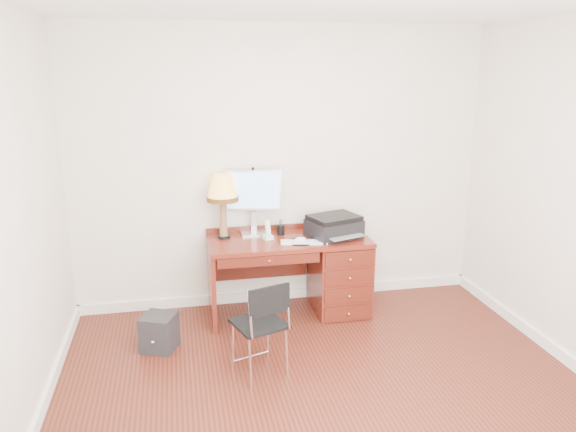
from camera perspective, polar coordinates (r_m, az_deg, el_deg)
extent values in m
plane|color=#3E160E|center=(4.33, 3.97, -17.43)|extent=(4.00, 4.00, 0.00)
plane|color=silver|center=(5.44, -0.67, 4.83)|extent=(4.00, 0.00, 4.00)
plane|color=silver|center=(3.77, -26.37, -1.51)|extent=(0.00, 3.50, 3.50)
plane|color=white|center=(3.66, 4.79, 20.94)|extent=(4.00, 4.00, 0.00)
cube|color=white|center=(5.80, -0.61, -7.93)|extent=(4.00, 0.03, 0.10)
cube|color=white|center=(4.29, -24.02, -18.36)|extent=(0.03, 3.50, 0.10)
cube|color=white|center=(5.14, 26.43, -12.86)|extent=(0.03, 3.50, 0.10)
cube|color=maroon|center=(5.25, 0.08, -2.53)|extent=(1.50, 0.65, 0.04)
cube|color=maroon|center=(5.49, 5.22, -5.93)|extent=(0.50, 0.61, 0.71)
cube|color=maroon|center=(5.29, -7.75, -6.86)|extent=(0.04, 0.61, 0.71)
cube|color=#551A11|center=(5.57, -2.96, -4.40)|extent=(0.96, 0.03, 0.39)
cube|color=#551A11|center=(4.95, -1.94, -4.53)|extent=(0.91, 0.03, 0.09)
sphere|color=#BF8C3F|center=(5.20, 6.28, -7.22)|extent=(0.03, 0.03, 0.03)
cube|color=silver|center=(5.39, -3.50, -1.78)|extent=(0.27, 0.22, 0.02)
cube|color=silver|center=(5.41, -3.60, -0.55)|extent=(0.06, 0.04, 0.19)
cube|color=silver|center=(5.31, -3.63, 2.63)|extent=(0.54, 0.15, 0.39)
cube|color=#4C8CF2|center=(5.29, -3.59, 2.58)|extent=(0.49, 0.10, 0.34)
cube|color=white|center=(5.12, 1.63, -2.67)|extent=(0.44, 0.20, 0.02)
cylinder|color=black|center=(5.15, 1.27, -2.63)|extent=(0.24, 0.24, 0.01)
ellipsoid|color=white|center=(5.14, 1.27, -2.38)|extent=(0.11, 0.07, 0.04)
cube|color=black|center=(5.31, 4.69, -1.24)|extent=(0.55, 0.49, 0.16)
cube|color=black|center=(5.28, 4.71, -0.18)|extent=(0.52, 0.46, 0.04)
cylinder|color=black|center=(5.30, -6.54, -2.09)|extent=(0.12, 0.12, 0.02)
cone|color=brown|center=(5.25, -6.60, -0.12)|extent=(0.08, 0.08, 0.36)
cone|color=#F3C04D|center=(5.18, -6.70, 2.98)|extent=(0.29, 0.29, 0.22)
cylinder|color=#593814|center=(5.21, -6.66, 1.78)|extent=(0.29, 0.29, 0.04)
cube|color=white|center=(5.23, -2.06, -2.17)|extent=(0.10, 0.10, 0.04)
cube|color=white|center=(5.21, -2.07, -1.26)|extent=(0.06, 0.07, 0.14)
cylinder|color=black|center=(5.36, -0.75, -1.41)|extent=(0.07, 0.07, 0.09)
cube|color=black|center=(4.38, -2.95, -10.84)|extent=(0.46, 0.46, 0.02)
cube|color=black|center=(4.11, -2.63, -8.69)|extent=(0.32, 0.12, 0.22)
cylinder|color=silver|center=(4.59, -5.18, -12.45)|extent=(0.02, 0.02, 0.41)
cylinder|color=silver|center=(4.63, -1.27, -12.14)|extent=(0.02, 0.02, 0.41)
cylinder|color=silver|center=(4.32, -4.69, -14.34)|extent=(0.02, 0.02, 0.41)
cylinder|color=silver|center=(4.36, -0.52, -13.98)|extent=(0.02, 0.02, 0.41)
cylinder|color=silver|center=(4.12, -4.78, -9.77)|extent=(0.02, 0.02, 0.37)
cylinder|color=silver|center=(4.17, -0.48, -9.45)|extent=(0.02, 0.02, 0.37)
cube|color=black|center=(4.93, -12.94, -11.43)|extent=(0.34, 0.34, 0.31)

